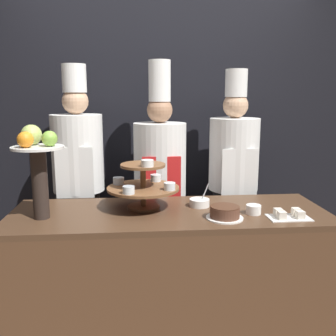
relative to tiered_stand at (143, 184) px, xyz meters
name	(u,v)px	position (x,y,z in m)	size (l,w,h in m)	color
wall_back	(159,120)	(0.16, 0.92, 0.34)	(10.00, 0.06, 2.80)	black
buffet_counter	(169,280)	(0.16, -0.07, -0.61)	(1.93, 0.68, 0.91)	brown
tiered_stand	(143,184)	(0.00, 0.00, 0.00)	(0.45, 0.45, 0.32)	brown
fruit_pedestal	(37,159)	(-0.60, -0.13, 0.19)	(0.29, 0.29, 0.53)	#2D231E
cake_round	(225,213)	(0.46, -0.24, -0.12)	(0.21, 0.21, 0.07)	white
cup_white	(253,209)	(0.65, -0.17, -0.13)	(0.09, 0.09, 0.06)	white
cake_square_tray	(289,215)	(0.83, -0.26, -0.14)	(0.24, 0.14, 0.05)	white
serving_bowl_far	(200,203)	(0.36, 0.02, -0.13)	(0.13, 0.13, 0.15)	white
chef_left	(79,176)	(-0.48, 0.54, -0.05)	(0.38, 0.38, 1.83)	#38332D
chef_center_left	(160,180)	(0.14, 0.54, -0.09)	(0.40, 0.40, 1.86)	black
chef_center_right	(233,176)	(0.71, 0.54, -0.08)	(0.38, 0.38, 1.80)	#28282D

